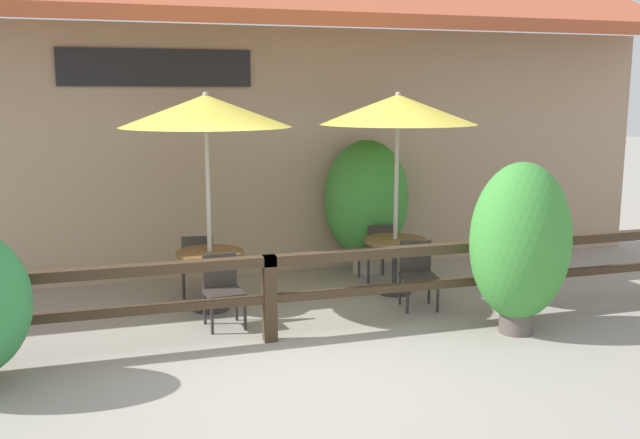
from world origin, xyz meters
TOP-DOWN VIEW (x-y plane):
  - ground_plane at (0.00, 0.00)m, footprint 60.00×60.00m
  - building_facade at (-0.00, 4.10)m, footprint 14.28×1.49m
  - patio_railing at (0.00, 1.05)m, footprint 10.40×0.14m
  - patio_umbrella_near at (-0.44, 2.38)m, footprint 2.05×2.05m
  - dining_table_near at (-0.44, 2.38)m, footprint 0.83×0.83m
  - chair_near_streetside at (-0.40, 1.72)m, footprint 0.45×0.45m
  - chair_near_wallside at (-0.51, 3.04)m, footprint 0.47×0.47m
  - patio_umbrella_middle at (2.04, 2.39)m, footprint 2.05×2.05m
  - dining_table_middle at (2.04, 2.39)m, footprint 0.83×0.83m
  - chair_middle_streetside at (2.06, 1.72)m, footprint 0.49×0.49m
  - chair_middle_wallside at (2.06, 3.06)m, footprint 0.42×0.42m
  - potted_plant_broad_leaf at (2.71, 0.50)m, footprint 1.13×1.02m
  - potted_plant_tall_tropical at (2.06, 3.55)m, footprint 1.26×1.13m

SIDE VIEW (x-z plane):
  - ground_plane at x=0.00m, z-range 0.00..0.00m
  - chair_near_streetside at x=-0.40m, z-range 0.04..0.87m
  - chair_near_wallside at x=-0.51m, z-range 0.04..0.87m
  - chair_middle_streetside at x=2.06m, z-range 0.04..0.87m
  - chair_middle_wallside at x=2.06m, z-range 0.04..0.87m
  - dining_table_near at x=-0.44m, z-range 0.22..0.96m
  - dining_table_middle at x=2.04m, z-range 0.22..0.96m
  - patio_railing at x=0.00m, z-range 0.22..1.17m
  - potted_plant_broad_leaf at x=2.71m, z-range 0.06..1.99m
  - potted_plant_tall_tropical at x=2.06m, z-range 0.10..2.09m
  - building_facade at x=0.00m, z-range 0.05..4.28m
  - patio_umbrella_near at x=-0.44m, z-range 1.11..3.79m
  - patio_umbrella_middle at x=2.04m, z-range 1.11..3.79m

